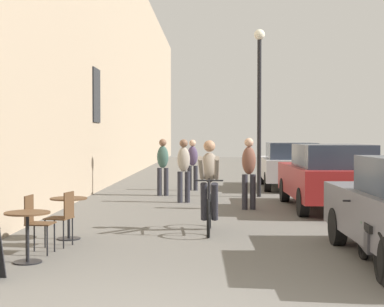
{
  "coord_description": "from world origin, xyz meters",
  "views": [
    {
      "loc": [
        0.44,
        -5.3,
        1.8
      ],
      "look_at": [
        -0.16,
        12.95,
        1.25
      ],
      "focal_mm": 55.54,
      "sensor_mm": 36.0,
      "label": 1
    }
  ],
  "objects_px": {
    "pedestrian_near": "(249,169)",
    "cafe_chair_near_toward_wall": "(36,220)",
    "cafe_chair_mid_toward_street": "(63,215)",
    "pedestrian_far": "(163,164)",
    "cafe_table_mid": "(69,209)",
    "parked_motorcycle": "(372,239)",
    "pedestrian_mid": "(184,167)",
    "cafe_table_near": "(27,226)",
    "cyclist_on_bicycle": "(209,188)",
    "street_lamp": "(259,91)",
    "parked_car_second": "(328,176)",
    "parked_car_third": "(290,165)",
    "pedestrian_furthest": "(193,162)"
  },
  "relations": [
    {
      "from": "parked_car_third",
      "to": "cafe_chair_mid_toward_street",
      "type": "bearing_deg",
      "value": -115.08
    },
    {
      "from": "pedestrian_far",
      "to": "parked_motorcycle",
      "type": "xyz_separation_m",
      "value": [
        3.61,
        -9.66,
        -0.55
      ]
    },
    {
      "from": "pedestrian_furthest",
      "to": "parked_car_second",
      "type": "height_order",
      "value": "pedestrian_furthest"
    },
    {
      "from": "pedestrian_near",
      "to": "pedestrian_furthest",
      "type": "relative_size",
      "value": 1.05
    },
    {
      "from": "pedestrian_far",
      "to": "pedestrian_furthest",
      "type": "relative_size",
      "value": 1.02
    },
    {
      "from": "cafe_chair_mid_toward_street",
      "to": "parked_car_third",
      "type": "height_order",
      "value": "parked_car_third"
    },
    {
      "from": "cyclist_on_bicycle",
      "to": "parked_motorcycle",
      "type": "distance_m",
      "value": 3.83
    },
    {
      "from": "cafe_table_mid",
      "to": "cafe_chair_mid_toward_street",
      "type": "relative_size",
      "value": 0.81
    },
    {
      "from": "cafe_chair_mid_toward_street",
      "to": "parked_car_second",
      "type": "bearing_deg",
      "value": 43.79
    },
    {
      "from": "cafe_chair_near_toward_wall",
      "to": "pedestrian_near",
      "type": "distance_m",
      "value": 6.6
    },
    {
      "from": "pedestrian_near",
      "to": "parked_car_second",
      "type": "relative_size",
      "value": 0.39
    },
    {
      "from": "cafe_chair_near_toward_wall",
      "to": "pedestrian_far",
      "type": "distance_m",
      "value": 8.85
    },
    {
      "from": "cyclist_on_bicycle",
      "to": "pedestrian_furthest",
      "type": "height_order",
      "value": "cyclist_on_bicycle"
    },
    {
      "from": "cyclist_on_bicycle",
      "to": "street_lamp",
      "type": "xyz_separation_m",
      "value": [
        1.44,
        6.32,
        2.3
      ]
    },
    {
      "from": "parked_motorcycle",
      "to": "pedestrian_mid",
      "type": "bearing_deg",
      "value": 110.24
    },
    {
      "from": "pedestrian_mid",
      "to": "parked_car_third",
      "type": "height_order",
      "value": "pedestrian_mid"
    },
    {
      "from": "street_lamp",
      "to": "parked_car_third",
      "type": "bearing_deg",
      "value": 66.22
    },
    {
      "from": "cafe_table_near",
      "to": "pedestrian_near",
      "type": "xyz_separation_m",
      "value": [
        3.51,
        6.17,
        0.46
      ]
    },
    {
      "from": "pedestrian_far",
      "to": "parked_car_second",
      "type": "distance_m",
      "value": 5.32
    },
    {
      "from": "parked_car_third",
      "to": "cyclist_on_bicycle",
      "type": "bearing_deg",
      "value": -106.4
    },
    {
      "from": "cyclist_on_bicycle",
      "to": "pedestrian_mid",
      "type": "distance_m",
      "value": 4.81
    },
    {
      "from": "pedestrian_far",
      "to": "cafe_chair_mid_toward_street",
      "type": "bearing_deg",
      "value": -96.62
    },
    {
      "from": "parked_car_third",
      "to": "cafe_chair_near_toward_wall",
      "type": "bearing_deg",
      "value": -115.08
    },
    {
      "from": "cafe_chair_near_toward_wall",
      "to": "street_lamp",
      "type": "bearing_deg",
      "value": 64.49
    },
    {
      "from": "pedestrian_mid",
      "to": "pedestrian_far",
      "type": "bearing_deg",
      "value": 111.61
    },
    {
      "from": "parked_car_third",
      "to": "parked_motorcycle",
      "type": "relative_size",
      "value": 2.07
    },
    {
      "from": "cafe_table_mid",
      "to": "parked_car_second",
      "type": "bearing_deg",
      "value": 39.26
    },
    {
      "from": "pedestrian_far",
      "to": "parked_motorcycle",
      "type": "distance_m",
      "value": 10.32
    },
    {
      "from": "cafe_chair_near_toward_wall",
      "to": "parked_car_second",
      "type": "bearing_deg",
      "value": 45.5
    },
    {
      "from": "pedestrian_mid",
      "to": "street_lamp",
      "type": "height_order",
      "value": "street_lamp"
    },
    {
      "from": "cafe_chair_near_toward_wall",
      "to": "pedestrian_mid",
      "type": "xyz_separation_m",
      "value": [
        1.93,
        6.97,
        0.44
      ]
    },
    {
      "from": "pedestrian_furthest",
      "to": "pedestrian_mid",
      "type": "bearing_deg",
      "value": -92.02
    },
    {
      "from": "cafe_table_near",
      "to": "cyclist_on_bicycle",
      "type": "height_order",
      "value": "cyclist_on_bicycle"
    },
    {
      "from": "cafe_table_mid",
      "to": "parked_car_second",
      "type": "xyz_separation_m",
      "value": [
        5.32,
        4.35,
        0.3
      ]
    },
    {
      "from": "cafe_chair_near_toward_wall",
      "to": "parked_car_third",
      "type": "distance_m",
      "value": 12.61
    },
    {
      "from": "cafe_table_mid",
      "to": "cyclist_on_bicycle",
      "type": "height_order",
      "value": "cyclist_on_bicycle"
    },
    {
      "from": "pedestrian_mid",
      "to": "parked_motorcycle",
      "type": "distance_m",
      "value": 8.4
    },
    {
      "from": "pedestrian_mid",
      "to": "parked_car_second",
      "type": "bearing_deg",
      "value": -20.55
    },
    {
      "from": "cafe_chair_mid_toward_street",
      "to": "pedestrian_furthest",
      "type": "distance_m",
      "value": 10.1
    },
    {
      "from": "pedestrian_far",
      "to": "parked_car_third",
      "type": "distance_m",
      "value": 4.91
    },
    {
      "from": "cafe_table_near",
      "to": "street_lamp",
      "type": "distance_m",
      "value": 10.34
    },
    {
      "from": "pedestrian_furthest",
      "to": "parked_car_third",
      "type": "relative_size",
      "value": 0.37
    },
    {
      "from": "cyclist_on_bicycle",
      "to": "parked_motorcycle",
      "type": "xyz_separation_m",
      "value": [
        2.2,
        -3.11,
        -0.41
      ]
    },
    {
      "from": "cafe_chair_near_toward_wall",
      "to": "cafe_chair_mid_toward_street",
      "type": "xyz_separation_m",
      "value": [
        0.27,
        0.59,
        0.0
      ]
    },
    {
      "from": "cafe_chair_mid_toward_street",
      "to": "pedestrian_far",
      "type": "distance_m",
      "value": 8.23
    },
    {
      "from": "parked_car_second",
      "to": "cafe_chair_mid_toward_street",
      "type": "bearing_deg",
      "value": -136.21
    },
    {
      "from": "pedestrian_mid",
      "to": "cyclist_on_bicycle",
      "type": "bearing_deg",
      "value": -81.59
    },
    {
      "from": "cafe_chair_near_toward_wall",
      "to": "cyclist_on_bicycle",
      "type": "distance_m",
      "value": 3.45
    },
    {
      "from": "pedestrian_near",
      "to": "cafe_chair_near_toward_wall",
      "type": "bearing_deg",
      "value": -122.99
    },
    {
      "from": "cafe_chair_near_toward_wall",
      "to": "parked_motorcycle",
      "type": "height_order",
      "value": "cafe_chair_near_toward_wall"
    }
  ]
}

